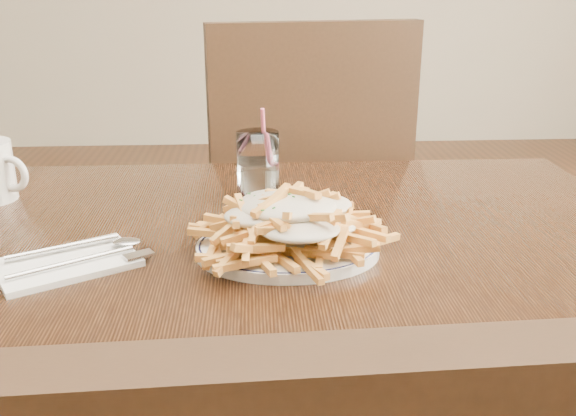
{
  "coord_description": "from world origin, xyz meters",
  "views": [
    {
      "loc": [
        -0.04,
        -0.91,
        1.13
      ],
      "look_at": [
        0.01,
        -0.07,
        0.82
      ],
      "focal_mm": 40.0,
      "sensor_mm": 36.0,
      "label": 1
    }
  ],
  "objects": [
    {
      "name": "table",
      "position": [
        0.0,
        0.0,
        0.67
      ],
      "size": [
        1.2,
        0.8,
        0.75
      ],
      "color": "black",
      "rests_on": "ground"
    },
    {
      "name": "chair_far",
      "position": [
        0.08,
        0.62,
        0.59
      ],
      "size": [
        0.55,
        0.55,
        1.03
      ],
      "color": "black",
      "rests_on": "ground"
    },
    {
      "name": "fries_plate",
      "position": [
        0.01,
        -0.07,
        0.76
      ],
      "size": [
        0.27,
        0.24,
        0.02
      ],
      "color": "white",
      "rests_on": "table"
    },
    {
      "name": "loaded_fries",
      "position": [
        0.01,
        -0.07,
        0.81
      ],
      "size": [
        0.27,
        0.22,
        0.08
      ],
      "color": "gold",
      "rests_on": "fries_plate"
    },
    {
      "name": "napkin",
      "position": [
        -0.3,
        -0.1,
        0.75
      ],
      "size": [
        0.22,
        0.19,
        0.01
      ],
      "primitive_type": "cube",
      "rotation": [
        0.0,
        0.0,
        0.52
      ],
      "color": "white",
      "rests_on": "table"
    },
    {
      "name": "cutlery",
      "position": [
        -0.3,
        -0.09,
        0.76
      ],
      "size": [
        0.2,
        0.17,
        0.01
      ],
      "color": "silver",
      "rests_on": "napkin"
    },
    {
      "name": "water_glass",
      "position": [
        -0.03,
        0.18,
        0.8
      ],
      "size": [
        0.07,
        0.07,
        0.16
      ],
      "color": "white",
      "rests_on": "table"
    }
  ]
}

